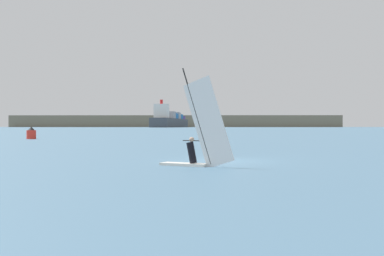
# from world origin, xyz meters

# --- Properties ---
(ground_plane) EXTENTS (4000.00, 4000.00, 0.00)m
(ground_plane) POSITION_xyz_m (0.00, 0.00, 0.00)
(ground_plane) COLOR #476B84
(windsurfer) EXTENTS (3.09, 2.38, 4.49)m
(windsurfer) POSITION_xyz_m (-1.96, -3.12, 1.09)
(windsurfer) COLOR white
(windsurfer) RESTS_ON ground_plane
(cargo_ship) EXTENTS (76.57, 185.20, 38.77)m
(cargo_ship) POSITION_xyz_m (66.15, 689.32, 9.98)
(cargo_ship) COLOR #3F444C
(cargo_ship) RESTS_ON ground_plane
(distant_headland) EXTENTS (690.73, 455.05, 22.69)m
(distant_headland) POSITION_xyz_m (119.38, 1034.21, 11.35)
(distant_headland) COLOR #756B56
(distant_headland) RESTS_ON ground_plane
(channel_buoy) EXTENTS (1.28, 1.28, 1.72)m
(channel_buoy) POSITION_xyz_m (-17.93, 43.52, 0.75)
(channel_buoy) COLOR red
(channel_buoy) RESTS_ON ground_plane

